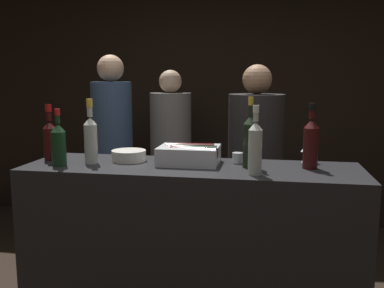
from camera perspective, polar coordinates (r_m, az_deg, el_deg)
wall_back_chalkboard at (r=4.59m, az=5.01°, el=6.95°), size 6.40×0.06×2.80m
bar_counter at (r=2.54m, az=-0.11°, el=-14.84°), size 1.86×0.54×1.07m
ice_bin_with_bottles at (r=2.43m, az=-0.27°, el=-1.32°), size 0.34×0.26×0.11m
bowl_white at (r=2.54m, az=-8.42°, el=-1.49°), size 0.20×0.20×0.06m
wine_glass at (r=2.53m, az=15.34°, el=-0.48°), size 0.09×0.09×0.12m
candle_votive at (r=2.46m, az=6.09°, el=-1.86°), size 0.06×0.06×0.06m
champagne_bottle at (r=2.33m, az=7.75°, el=0.56°), size 0.08×0.08×0.38m
white_wine_bottle at (r=2.16m, az=8.42°, el=-0.27°), size 0.07×0.07×0.35m
red_wine_bottle_tall at (r=2.65m, az=-18.43°, el=0.85°), size 0.07×0.07×0.33m
red_wine_bottle_black_foil at (r=2.38m, az=15.57°, el=0.32°), size 0.08×0.08×0.35m
rose_wine_bottle at (r=2.49m, az=-13.36°, el=0.89°), size 0.07×0.07×0.37m
red_wine_bottle_burgundy at (r=2.48m, az=-17.35°, el=0.14°), size 0.08×0.08×0.32m
person_in_hoodie at (r=3.17m, az=8.42°, el=-3.03°), size 0.40×0.40×1.64m
person_blond_tee at (r=3.50m, az=-10.51°, el=-0.78°), size 0.32×0.32×1.73m
person_grey_polo at (r=4.05m, az=-2.83°, el=-0.50°), size 0.39×0.39×1.62m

